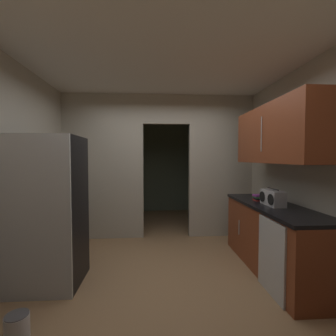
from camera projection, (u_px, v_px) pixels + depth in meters
ground at (164, 280)px, 2.91m from camera, size 20.00×20.00×0.00m
kitchen_overhead_slab at (162, 71)px, 3.28m from camera, size 3.97×7.26×0.06m
kitchen_partition at (158, 163)px, 4.47m from camera, size 3.57×0.12×2.69m
adjoining_room_shell at (158, 164)px, 6.12m from camera, size 3.57×2.33×2.69m
kitchen_flank_right at (335, 173)px, 2.54m from camera, size 0.10×4.13×2.69m
refrigerator at (47, 211)px, 2.79m from camera, size 0.79×0.72×1.76m
lower_cabinet_run at (273, 238)px, 3.15m from camera, size 0.62×1.92×0.89m
dishwasher at (271, 257)px, 2.59m from camera, size 0.02×0.56×0.83m
upper_cabinet_counterside at (275, 134)px, 3.09m from camera, size 0.36×1.73×0.76m
boombox at (273, 198)px, 3.08m from camera, size 0.18×0.38×0.23m
book_stack at (258, 198)px, 3.42m from camera, size 0.14×0.16×0.09m
paint_can at (17, 327)px, 1.96m from camera, size 0.19×0.19×0.21m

